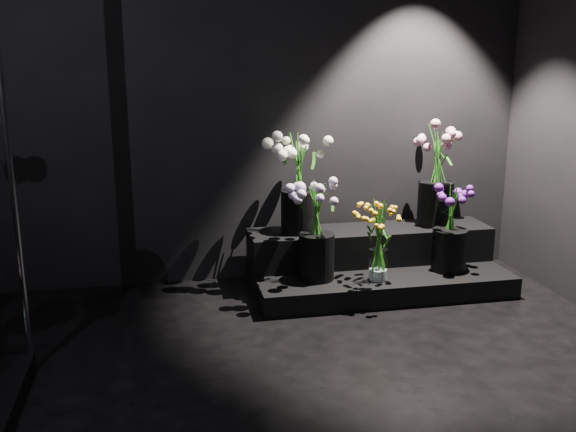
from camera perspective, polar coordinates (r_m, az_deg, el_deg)
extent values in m
plane|color=black|center=(3.11, 3.35, -17.36)|extent=(4.00, 4.00, 0.00)
plane|color=black|center=(4.62, -2.92, 11.26)|extent=(4.00, 0.00, 4.00)
cube|color=black|center=(4.65, 8.00, -5.55)|extent=(1.78, 0.79, 0.15)
cube|color=black|center=(4.77, 7.29, -2.53)|extent=(1.78, 0.40, 0.25)
cylinder|color=white|center=(4.37, 8.02, -4.31)|extent=(0.13, 0.13, 0.22)
cylinder|color=black|center=(4.34, 2.55, -3.62)|extent=(0.24, 0.24, 0.32)
cylinder|color=black|center=(4.66, 14.13, -2.94)|extent=(0.24, 0.24, 0.30)
cylinder|color=black|center=(4.56, 0.98, 0.43)|extent=(0.26, 0.26, 0.30)
cylinder|color=black|center=(4.89, 12.94, 1.10)|extent=(0.26, 0.26, 0.32)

